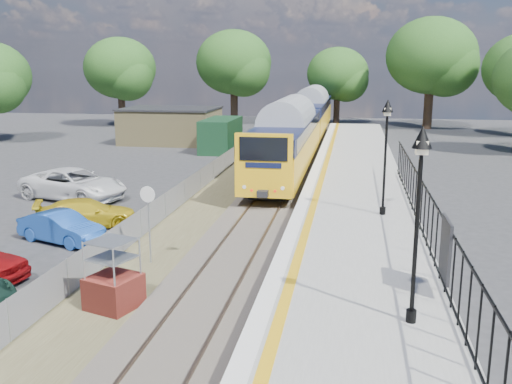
% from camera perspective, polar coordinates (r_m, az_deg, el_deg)
% --- Properties ---
extents(ground, '(120.00, 120.00, 0.00)m').
position_cam_1_polar(ground, '(18.55, -3.51, -8.89)').
color(ground, '#2D2D30').
rests_on(ground, ground).
extents(track_bed, '(5.90, 80.00, 0.29)m').
position_cam_1_polar(track_bed, '(27.67, 0.07, -1.43)').
color(track_bed, '#473F38').
rests_on(track_bed, ground).
extents(platform, '(5.00, 70.00, 0.90)m').
position_cam_1_polar(platform, '(25.60, 9.82, -1.95)').
color(platform, gray).
rests_on(platform, ground).
extents(platform_edge, '(0.90, 70.00, 0.01)m').
position_cam_1_polar(platform_edge, '(25.55, 5.23, -0.79)').
color(platform_edge, silver).
rests_on(platform_edge, platform).
extents(victorian_lamp_south, '(0.44, 0.44, 4.60)m').
position_cam_1_polar(victorian_lamp_south, '(13.13, 16.06, 1.19)').
color(victorian_lamp_south, black).
rests_on(victorian_lamp_south, platform).
extents(victorian_lamp_north, '(0.44, 0.44, 4.60)m').
position_cam_1_polar(victorian_lamp_north, '(22.97, 12.93, 6.04)').
color(victorian_lamp_north, black).
rests_on(victorian_lamp_north, platform).
extents(palisade_fence, '(0.12, 26.00, 2.00)m').
position_cam_1_polar(palisade_fence, '(19.83, 16.74, -2.41)').
color(palisade_fence, black).
rests_on(palisade_fence, platform).
extents(wire_fence, '(0.06, 52.00, 1.20)m').
position_cam_1_polar(wire_fence, '(30.58, -6.10, 0.82)').
color(wire_fence, '#999EA3').
rests_on(wire_fence, ground).
extents(outbuilding, '(10.80, 10.10, 3.12)m').
position_cam_1_polar(outbuilding, '(50.55, -7.60, 6.46)').
color(outbuilding, '#988855').
rests_on(outbuilding, ground).
extents(tree_line, '(56.80, 43.80, 11.88)m').
position_cam_1_polar(tree_line, '(58.86, 7.30, 12.28)').
color(tree_line, '#332319').
rests_on(tree_line, ground).
extents(train, '(2.82, 40.83, 3.51)m').
position_cam_1_polar(train, '(46.39, 4.71, 7.01)').
color(train, gold).
rests_on(train, ground).
extents(brick_plinth, '(1.61, 1.61, 2.07)m').
position_cam_1_polar(brick_plinth, '(16.67, -14.10, -8.14)').
color(brick_plinth, maroon).
rests_on(brick_plinth, ground).
extents(speed_sign, '(0.56, 0.14, 2.79)m').
position_cam_1_polar(speed_sign, '(19.79, -10.71, -1.95)').
color(speed_sign, '#999EA3').
rests_on(speed_sign, ground).
extents(car_blue, '(3.90, 2.44, 1.21)m').
position_cam_1_polar(car_blue, '(23.50, -18.88, -3.36)').
color(car_blue, '#1B49A3').
rests_on(car_blue, ground).
extents(car_yellow, '(4.53, 3.26, 1.22)m').
position_cam_1_polar(car_yellow, '(25.38, -16.57, -2.05)').
color(car_yellow, gold).
rests_on(car_yellow, ground).
extents(car_white, '(6.18, 4.03, 1.58)m').
position_cam_1_polar(car_white, '(30.85, -17.77, 0.75)').
color(car_white, white).
rests_on(car_white, ground).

